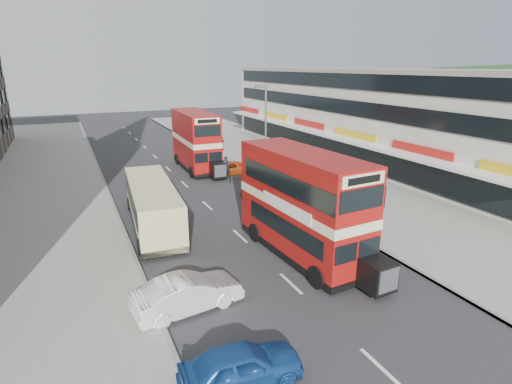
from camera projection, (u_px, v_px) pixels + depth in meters
ground at (315, 306)px, 17.00m from camera, size 160.00×160.00×0.00m
road_surface at (185, 184)px, 34.29m from camera, size 12.00×90.00×0.01m
pavement_right at (306, 169)px, 39.12m from camera, size 12.00×90.00×0.15m
pavement_left at (23, 203)px, 29.41m from camera, size 12.00×90.00×0.15m
kerb_left at (109, 193)px, 31.80m from camera, size 0.20×90.00×0.16m
kerb_right at (250, 176)px, 36.73m from camera, size 0.20×90.00×0.16m
commercial_row at (362, 114)px, 42.69m from camera, size 9.90×46.20×9.30m
street_lamp at (265, 126)px, 33.77m from camera, size 1.00×0.20×8.12m
bus_main at (303, 205)px, 20.72m from camera, size 3.24×9.79×5.36m
bus_second at (196, 140)px, 38.62m from camera, size 2.91×9.68×5.29m
coach at (153, 204)px, 24.87m from camera, size 3.21×9.90×2.58m
car_left_near at (241, 365)px, 12.69m from camera, size 4.03×1.81×1.34m
car_left_front at (188, 293)px, 16.54m from camera, size 4.68×2.15×1.49m
car_right_a at (274, 185)px, 31.47m from camera, size 5.35×2.65×1.49m
car_right_b at (228, 169)px, 37.14m from camera, size 4.19×2.07×1.14m
pedestrian_near at (295, 179)px, 32.24m from camera, size 0.70×0.54×1.72m
pedestrian_far at (222, 144)px, 47.14m from camera, size 0.97×0.67×1.53m
cyclist at (227, 173)px, 35.17m from camera, size 0.72×1.92×2.18m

